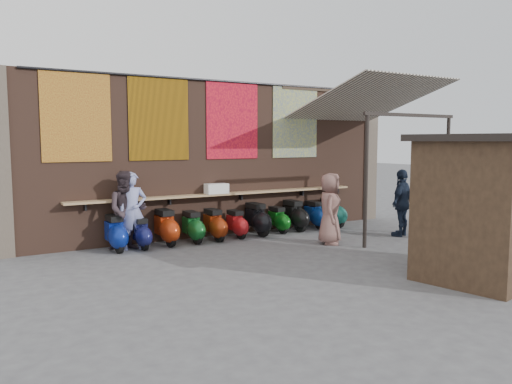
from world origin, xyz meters
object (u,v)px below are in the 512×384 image
diner_right (127,211)px  scooter_stool_9 (315,215)px  shopper_grey (447,208)px  market_stall (485,210)px  scooter_stool_0 (115,233)px  shopper_navy (402,203)px  diner_left (133,211)px  scooter_stool_4 (214,225)px  scooter_stool_8 (294,216)px  scooter_stool_6 (257,219)px  shelf_box (216,189)px  scooter_stool_10 (332,213)px  scooter_stool_3 (193,227)px  shopper_tan (330,209)px  scooter_stool_5 (237,224)px  scooter_stool_2 (166,227)px  scooter_stool_7 (278,220)px  scooter_stool_1 (141,233)px

diner_right → scooter_stool_9: bearing=12.0°
shopper_grey → market_stall: bearing=64.8°
scooter_stool_0 → shopper_navy: size_ratio=0.49×
diner_left → scooter_stool_4: bearing=1.0°
scooter_stool_8 → scooter_stool_6: bearing=-177.7°
shelf_box → diner_left: diner_left is taller
scooter_stool_10 → diner_left: diner_left is taller
scooter_stool_3 → market_stall: size_ratio=0.32×
scooter_stool_0 → shopper_tan: (4.62, -1.86, 0.45)m
shopper_grey → shopper_navy: bearing=-42.3°
scooter_stool_5 → scooter_stool_6: bearing=2.9°
scooter_stool_2 → scooter_stool_7: 3.17m
shelf_box → scooter_stool_8: 2.42m
shopper_tan → scooter_stool_7: bearing=48.9°
scooter_stool_0 → scooter_stool_3: 1.87m
shopper_grey → scooter_stool_0: bearing=-5.3°
scooter_stool_5 → scooter_stool_3: bearing=178.9°
scooter_stool_2 → diner_left: bearing=-176.6°
shopper_grey → scooter_stool_8: bearing=-33.7°
scooter_stool_4 → shopper_grey: 5.81m
scooter_stool_2 → scooter_stool_3: scooter_stool_2 is taller
scooter_stool_5 → scooter_stool_8: (1.86, 0.08, 0.07)m
scooter_stool_5 → shopper_tan: bearing=-49.4°
scooter_stool_8 → market_stall: size_ratio=0.35×
scooter_stool_8 → shopper_tan: size_ratio=0.51×
shelf_box → shopper_tan: shopper_tan is taller
scooter_stool_5 → scooter_stool_1: bearing=180.0°
diner_right → diner_left: bearing=11.6°
shopper_navy → shopper_tan: 2.25m
scooter_stool_10 → shopper_grey: bearing=-67.6°
scooter_stool_4 → scooter_stool_5: (0.63, 0.00, -0.04)m
scooter_stool_7 → scooter_stool_6: bearing=-178.3°
scooter_stool_1 → diner_left: 0.56m
shelf_box → shopper_grey: bearing=-34.5°
scooter_stool_5 → scooter_stool_6: 0.64m
scooter_stool_8 → diner_left: (-4.53, -0.04, 0.47)m
scooter_stool_7 → scooter_stool_3: bearing=-179.3°
scooter_stool_8 → market_stall: 5.70m
scooter_stool_4 → scooter_stool_9: size_ratio=1.01×
scooter_stool_7 → shelf_box: bearing=170.3°
diner_right → scooter_stool_3: bearing=10.8°
scooter_stool_6 → shopper_tan: size_ratio=0.52×
scooter_stool_10 → shopper_navy: shopper_navy is taller
shelf_box → scooter_stool_7: (1.70, -0.29, -0.91)m
scooter_stool_10 → scooter_stool_7: bearing=179.5°
scooter_stool_3 → scooter_stool_8: bearing=1.1°
scooter_stool_5 → market_stall: bearing=-70.0°
scooter_stool_10 → diner_right: (-5.95, 0.01, 0.49)m
scooter_stool_4 → scooter_stool_8: scooter_stool_8 is taller
scooter_stool_10 → scooter_stool_9: bearing=175.0°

